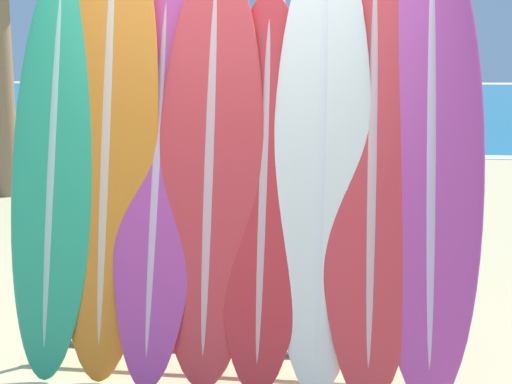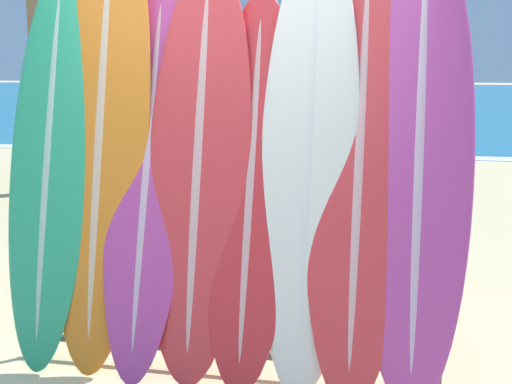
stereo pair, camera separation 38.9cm
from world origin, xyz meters
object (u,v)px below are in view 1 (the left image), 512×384
surfboard_slot_1 (107,138)px  surfboard_slot_3 (210,168)px  surfboard_slot_2 (157,175)px  person_near_water (208,107)px  person_mid_beach (135,123)px  surfboard_slot_7 (430,156)px  surfboard_rack (237,292)px  surfboard_slot_0 (54,167)px  surfboard_slot_5 (322,158)px  surfboard_slot_4 (264,187)px  surfboard_slot_6 (372,164)px

surfboard_slot_1 → surfboard_slot_3: size_ratio=1.13×
surfboard_slot_2 → person_near_water: surfboard_slot_2 is taller
person_mid_beach → surfboard_slot_7: bearing=-14.1°
surfboard_rack → surfboard_slot_0: 1.21m
surfboard_rack → surfboard_slot_3: 0.69m
person_near_water → surfboard_slot_5: bearing=-97.3°
surfboard_slot_2 → person_mid_beach: surfboard_slot_2 is taller
surfboard_slot_2 → surfboard_slot_3: surfboard_slot_3 is taller
surfboard_slot_4 → surfboard_slot_1: bearing=177.3°
surfboard_slot_0 → surfboard_slot_6: surfboard_slot_6 is taller
surfboard_slot_3 → surfboard_slot_6: surfboard_slot_6 is taller
surfboard_slot_3 → surfboard_slot_4: surfboard_slot_3 is taller
surfboard_slot_3 → surfboard_slot_7: 1.15m
surfboard_slot_5 → surfboard_slot_6: surfboard_slot_5 is taller
surfboard_slot_6 → person_mid_beach: 5.98m
person_near_water → person_mid_beach: 3.39m
surfboard_slot_5 → surfboard_slot_7: 0.56m
surfboard_slot_2 → surfboard_slot_4: bearing=-1.5°
surfboard_slot_3 → surfboard_slot_5: bearing=2.0°
surfboard_rack → surfboard_slot_2: surfboard_slot_2 is taller
surfboard_slot_3 → surfboard_slot_6: (0.85, 0.03, 0.03)m
person_near_water → surfboard_slot_6: bearing=-95.7°
surfboard_slot_1 → surfboard_slot_2: size_ratio=1.17×
surfboard_slot_3 → surfboard_slot_0: bearing=-179.3°
person_near_water → surfboard_rack: bearing=-100.2°
surfboard_slot_5 → person_mid_beach: size_ratio=1.36×
surfboard_slot_3 → surfboard_slot_4: size_ratio=1.09×
surfboard_slot_7 → person_near_water: (-2.89, 8.59, -0.23)m
surfboard_slot_5 → person_near_water: size_ratio=1.33×
person_mid_beach → surfboard_slot_5: bearing=-18.9°
surfboard_slot_1 → person_near_water: surfboard_slot_1 is taller
surfboard_slot_5 → surfboard_slot_0: bearing=-178.7°
surfboard_rack → surfboard_slot_7: 1.25m
surfboard_slot_7 → surfboard_slot_6: bearing=-177.5°
surfboard_slot_1 → surfboard_slot_6: bearing=-0.1°
surfboard_slot_3 → surfboard_slot_5: surfboard_slot_5 is taller
surfboard_slot_7 → surfboard_rack: bearing=-175.3°
surfboard_slot_4 → surfboard_slot_7: 0.88m
surfboard_slot_2 → surfboard_slot_4: (0.58, -0.02, -0.05)m
surfboard_slot_5 → surfboard_slot_1: bearing=179.4°
surfboard_slot_6 → surfboard_slot_1: bearing=179.9°
surfboard_slot_4 → surfboard_slot_5: surfboard_slot_5 is taller
surfboard_slot_1 → surfboard_slot_4: bearing=-2.7°
person_near_water → person_mid_beach: person_near_water is taller
surfboard_slot_0 → surfboard_slot_5: surfboard_slot_5 is taller
surfboard_slot_1 → surfboard_slot_4: 0.90m
surfboard_slot_1 → person_mid_beach: 5.44m
surfboard_rack → person_mid_beach: bearing=112.4°
surfboard_rack → surfboard_slot_3: surfboard_slot_3 is taller
surfboard_rack → surfboard_slot_0: bearing=178.4°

